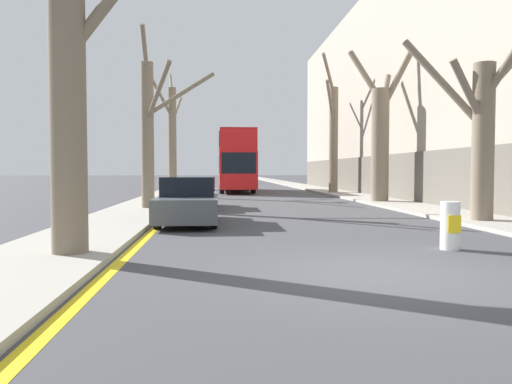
% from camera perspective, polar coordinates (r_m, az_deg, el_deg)
% --- Properties ---
extents(ground_plane, '(300.00, 300.00, 0.00)m').
position_cam_1_polar(ground_plane, '(8.22, 14.29, -9.00)').
color(ground_plane, '#424247').
extents(sidewalk_left, '(2.47, 120.00, 0.12)m').
position_cam_1_polar(sidewalk_left, '(57.72, -7.64, 0.94)').
color(sidewalk_left, '#A39E93').
rests_on(sidewalk_left, ground).
extents(sidewalk_right, '(2.47, 120.00, 0.12)m').
position_cam_1_polar(sidewalk_right, '(58.24, 3.72, 0.97)').
color(sidewalk_right, '#A39E93').
rests_on(sidewalk_right, ground).
extents(building_facade_right, '(10.08, 38.79, 13.05)m').
position_cam_1_polar(building_facade_right, '(36.29, 19.51, 10.11)').
color(building_facade_right, '#9E9384').
rests_on(building_facade_right, ground).
extents(kerb_line_stripe, '(0.24, 120.00, 0.01)m').
position_cam_1_polar(kerb_line_stripe, '(57.67, -6.23, 0.89)').
color(kerb_line_stripe, yellow).
rests_on(kerb_line_stripe, ground).
extents(street_tree_left_0, '(3.29, 1.92, 7.75)m').
position_cam_1_polar(street_tree_left_0, '(9.88, -20.81, 12.96)').
color(street_tree_left_0, '#7A6B56').
rests_on(street_tree_left_0, ground).
extents(street_tree_left_1, '(2.96, 3.59, 7.19)m').
position_cam_1_polar(street_tree_left_1, '(20.55, -12.01, 7.06)').
color(street_tree_left_1, '#7A6B56').
rests_on(street_tree_left_1, ground).
extents(street_tree_left_2, '(1.92, 5.19, 7.81)m').
position_cam_1_polar(street_tree_left_2, '(30.52, -9.60, 6.45)').
color(street_tree_left_2, '#7A6B56').
rests_on(street_tree_left_2, ground).
extents(street_tree_right_0, '(4.48, 3.26, 6.78)m').
position_cam_1_polar(street_tree_right_0, '(16.63, 24.73, 7.25)').
color(street_tree_right_0, '#7A6B56').
rests_on(street_tree_right_0, ground).
extents(street_tree_right_1, '(2.87, 2.62, 7.68)m').
position_cam_1_polar(street_tree_right_1, '(25.32, 14.02, 6.26)').
color(street_tree_right_1, '#7A6B56').
rests_on(street_tree_right_1, ground).
extents(street_tree_right_2, '(2.10, 4.53, 9.17)m').
position_cam_1_polar(street_tree_right_2, '(34.56, 8.81, 6.52)').
color(street_tree_right_2, '#7A6B56').
rests_on(street_tree_right_2, ground).
extents(double_decker_bus, '(2.54, 10.45, 4.43)m').
position_cam_1_polar(double_decker_bus, '(37.63, -2.33, 3.85)').
color(double_decker_bus, red).
rests_on(double_decker_bus, ground).
extents(parked_car_0, '(1.77, 4.54, 1.42)m').
position_cam_1_polar(parked_car_0, '(15.37, -7.72, -1.07)').
color(parked_car_0, '#4C5156').
rests_on(parked_car_0, ground).
extents(parked_car_1, '(1.77, 4.48, 1.35)m').
position_cam_1_polar(parked_car_1, '(21.47, -6.81, -0.14)').
color(parked_car_1, '#9EA3AD').
rests_on(parked_car_1, ground).
extents(traffic_bollard, '(0.38, 0.40, 0.99)m').
position_cam_1_polar(traffic_bollard, '(10.96, 21.30, -3.60)').
color(traffic_bollard, white).
rests_on(traffic_bollard, ground).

